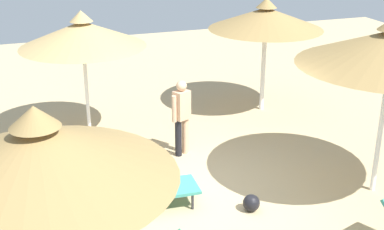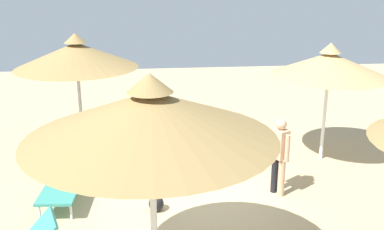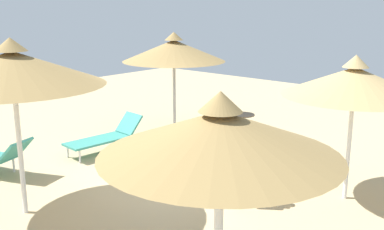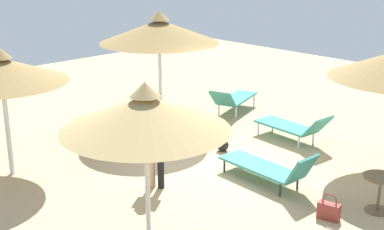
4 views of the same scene
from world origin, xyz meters
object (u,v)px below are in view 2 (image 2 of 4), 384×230
Objects in this scene: beach_ball at (156,204)px; lounge_chair_near_left at (66,176)px; person_standing_back at (279,152)px; lounge_chair_near_right at (184,151)px; parasol_umbrella_center at (329,64)px; parasol_umbrella_far_left at (151,115)px; side_table_round at (157,119)px; parasol_umbrella_front at (76,55)px; handbag at (193,134)px.

lounge_chair_near_left is at bearing -114.67° from beach_ball.
lounge_chair_near_left is 4.04m from person_standing_back.
lounge_chair_near_right is 2.27m from person_standing_back.
parasol_umbrella_center is 1.76× the size of person_standing_back.
parasol_umbrella_far_left is at bearing -10.10° from lounge_chair_near_right.
person_standing_back is at bearing 99.80° from beach_ball.
lounge_chair_near_right is 1.07× the size of lounge_chair_near_left.
person_standing_back reaches higher than side_table_round.
lounge_chair_near_left is 1.30× the size of person_standing_back.
parasol_umbrella_center is 5.75m from parasol_umbrella_far_left.
person_standing_back is (1.57, -1.49, -1.34)m from parasol_umbrella_center.
parasol_umbrella_far_left is 5.66m from parasol_umbrella_front.
parasol_umbrella_far_left is 1.07× the size of parasol_umbrella_front.
parasol_umbrella_far_left is 6.22× the size of handbag.
parasol_umbrella_center is 3.99× the size of side_table_round.
parasol_umbrella_center is 5.89m from lounge_chair_near_left.
beach_ball is at bearing -2.31° from side_table_round.
lounge_chair_near_left is at bearing -152.18° from parasol_umbrella_far_left.
person_standing_back is at bearing 23.00° from handbag.
parasol_umbrella_front is 3.45m from handbag.
parasol_umbrella_far_left is 4.50× the size of side_table_round.
parasol_umbrella_center is at bearing 102.39° from lounge_chair_near_left.
handbag is at bearing 95.47° from parasol_umbrella_front.
lounge_chair_near_left is at bearing -77.61° from parasol_umbrella_center.
parasol_umbrella_center reaches higher than person_standing_back.
parasol_umbrella_front is 5.83× the size of handbag.
parasol_umbrella_front reaches higher than person_standing_back.
parasol_umbrella_center reaches higher than side_table_round.
lounge_chair_near_right reaches higher than beach_ball.
side_table_round is at bearing -117.61° from parasol_umbrella_center.
parasol_umbrella_far_left is 4.01m from lounge_chair_near_left.
lounge_chair_near_right is at bearing 160.45° from beach_ball.
parasol_umbrella_center is at bearing 92.20° from lounge_chair_near_right.
person_standing_back is 5.48× the size of beach_ball.
beach_ball is (0.40, -2.33, -0.71)m from person_standing_back.
parasol_umbrella_center reaches higher than lounge_chair_near_right.
parasol_umbrella_front is 5.07m from person_standing_back.
beach_ball is (1.85, -0.66, -0.22)m from lounge_chair_near_right.
lounge_chair_near_right is (-4.10, 0.73, -2.14)m from parasol_umbrella_far_left.
lounge_chair_near_left is 3.81m from handbag.
handbag is (-2.67, 2.71, -0.23)m from lounge_chair_near_left.
lounge_chair_near_right is (1.33, 2.32, -1.92)m from parasol_umbrella_front.
beach_ball is (1.97, -3.82, -2.05)m from parasol_umbrella_center.
handbag is 1.03m from side_table_round.
person_standing_back reaches higher than beach_ball.
parasol_umbrella_front is 1.33× the size of lounge_chair_near_right.
side_table_round is at bearing 177.85° from parasol_umbrella_far_left.
lounge_chair_near_right is at bearing 13.78° from side_table_round.
lounge_chair_near_left is at bearing -95.17° from person_standing_back.
lounge_chair_near_right is 2.10m from side_table_round.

